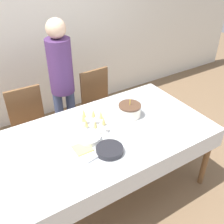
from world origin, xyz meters
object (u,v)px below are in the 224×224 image
object	(u,v)px
birthday_cake	(130,110)
person_standing	(61,76)
dining_chair_far_left	(30,125)
dining_chair_far_right	(99,103)
plate_stack_main	(110,150)
champagne_tray	(93,122)
plate_stack_dessert	(90,138)

from	to	relation	value
birthday_cake	person_standing	world-z (taller)	person_standing
dining_chair_far_left	dining_chair_far_right	xyz separation A→B (m)	(0.93, -0.00, 0.00)
dining_chair_far_left	plate_stack_main	bearing A→B (deg)	-71.47
dining_chair_far_right	plate_stack_main	size ratio (longest dim) A/B	3.92
dining_chair_far_left	champagne_tray	bearing A→B (deg)	-61.69
plate_stack_dessert	champagne_tray	bearing A→B (deg)	51.47
champagne_tray	plate_stack_main	size ratio (longest dim) A/B	1.33
birthday_cake	champagne_tray	bearing A→B (deg)	-178.90
dining_chair_far_right	plate_stack_main	xyz separation A→B (m)	(-0.54, -1.14, 0.29)
plate_stack_dessert	birthday_cake	bearing A→B (deg)	14.57
plate_stack_dessert	plate_stack_main	bearing A→B (deg)	-72.73
dining_chair_far_left	dining_chair_far_right	size ratio (longest dim) A/B	1.00
champagne_tray	plate_stack_dessert	xyz separation A→B (m)	(-0.11, -0.13, -0.06)
dining_chair_far_right	person_standing	world-z (taller)	person_standing
dining_chair_far_left	plate_stack_dessert	size ratio (longest dim) A/B	4.68
plate_stack_dessert	dining_chair_far_right	bearing A→B (deg)	55.87
dining_chair_far_right	birthday_cake	distance (m)	0.84
person_standing	plate_stack_dessert	bearing A→B (deg)	-99.06
champagne_tray	dining_chair_far_right	bearing A→B (deg)	56.68
person_standing	birthday_cake	bearing A→B (deg)	-64.01
birthday_cake	plate_stack_dessert	world-z (taller)	birthday_cake
birthday_cake	champagne_tray	distance (m)	0.44
dining_chair_far_left	plate_stack_main	distance (m)	1.24
plate_stack_main	plate_stack_dessert	size ratio (longest dim) A/B	1.19
dining_chair_far_left	plate_stack_main	world-z (taller)	dining_chair_far_left
dining_chair_far_right	plate_stack_main	world-z (taller)	dining_chair_far_right
plate_stack_main	dining_chair_far_right	bearing A→B (deg)	64.47
plate_stack_dessert	person_standing	xyz separation A→B (m)	(0.15, 0.96, 0.20)
dining_chair_far_right	plate_stack_main	distance (m)	1.30
dining_chair_far_left	plate_stack_main	size ratio (longest dim) A/B	3.92
birthday_cake	plate_stack_dessert	xyz separation A→B (m)	(-0.55, -0.14, -0.04)
dining_chair_far_left	birthday_cake	distance (m)	1.20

